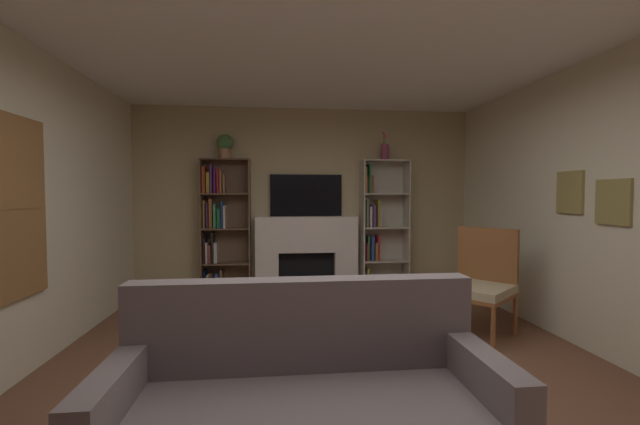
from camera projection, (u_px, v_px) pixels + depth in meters
name	position (u px, v px, depth m)	size (l,w,h in m)	color
ground_plane	(339.00, 399.00, 2.82)	(7.37, 7.37, 0.00)	brown
wall_back_accent	(306.00, 202.00, 5.84)	(4.93, 0.06, 2.67)	tan
ceiling	(340.00, 6.00, 2.71)	(4.93, 6.26, 0.06)	white
fireplace	(307.00, 254.00, 5.73)	(1.55, 0.52, 1.13)	white
tv	(306.00, 195.00, 5.78)	(1.03, 0.06, 0.60)	black
bookshelf_left	(221.00, 229.00, 5.60)	(0.67, 0.26, 1.93)	brown
bookshelf_right	(378.00, 229.00, 5.83)	(0.67, 0.31, 1.93)	beige
potted_plant	(225.00, 145.00, 5.51)	(0.22, 0.22, 0.33)	#A77755
vase_with_flowers	(385.00, 150.00, 5.76)	(0.11, 0.11, 0.42)	#8B3352
couch	(306.00, 420.00, 1.99)	(1.90, 0.81, 0.96)	slate
armchair	(479.00, 281.00, 4.16)	(0.89, 0.89, 1.08)	brown
coffee_table	(298.00, 353.00, 2.73)	(0.76, 0.52, 0.42)	brown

